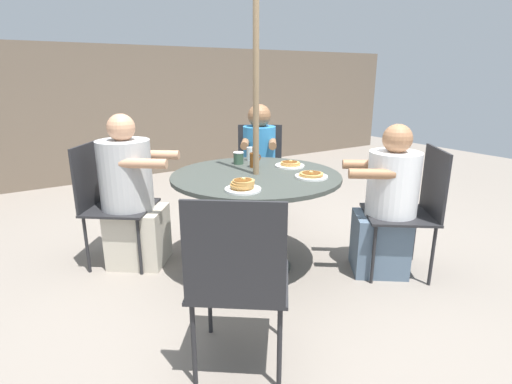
{
  "coord_description": "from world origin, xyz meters",
  "views": [
    {
      "loc": [
        -1.52,
        -2.37,
        1.44
      ],
      "look_at": [
        0.0,
        0.0,
        0.6
      ],
      "focal_mm": 28.0,
      "sensor_mm": 36.0,
      "label": 1
    }
  ],
  "objects_px": {
    "patio_chair_south": "(238,275)",
    "syrup_bottle": "(254,159)",
    "diner_west": "(387,208)",
    "coffee_cup": "(239,158)",
    "pancake_plate_a": "(290,165)",
    "patio_chair_north": "(260,167)",
    "diner_north": "(259,170)",
    "patio_table": "(256,191)",
    "drinking_glass_a": "(251,154)",
    "pancake_plate_c": "(243,186)",
    "patio_chair_east": "(108,197)",
    "pancake_plate_b": "(311,175)",
    "patio_chair_west": "(413,204)",
    "diner_east": "(131,199)"
  },
  "relations": [
    {
      "from": "diner_north",
      "to": "patio_table",
      "type": "bearing_deg",
      "value": 90.0
    },
    {
      "from": "patio_chair_north",
      "to": "diner_east",
      "type": "distance_m",
      "value": 1.44
    },
    {
      "from": "patio_chair_north",
      "to": "syrup_bottle",
      "type": "distance_m",
      "value": 0.95
    },
    {
      "from": "patio_table",
      "to": "diner_north",
      "type": "distance_m",
      "value": 0.96
    },
    {
      "from": "diner_north",
      "to": "pancake_plate_b",
      "type": "xyz_separation_m",
      "value": [
        -0.27,
        -1.08,
        0.21
      ]
    },
    {
      "from": "coffee_cup",
      "to": "drinking_glass_a",
      "type": "bearing_deg",
      "value": 21.45
    },
    {
      "from": "diner_east",
      "to": "coffee_cup",
      "type": "distance_m",
      "value": 0.89
    },
    {
      "from": "patio_chair_west",
      "to": "syrup_bottle",
      "type": "distance_m",
      "value": 1.22
    },
    {
      "from": "patio_chair_north",
      "to": "syrup_bottle",
      "type": "height_order",
      "value": "patio_chair_north"
    },
    {
      "from": "diner_east",
      "to": "patio_chair_west",
      "type": "xyz_separation_m",
      "value": [
        1.67,
        -1.26,
        0.01
      ]
    },
    {
      "from": "diner_east",
      "to": "patio_chair_south",
      "type": "xyz_separation_m",
      "value": [
        0.07,
        -1.49,
        0.01
      ]
    },
    {
      "from": "pancake_plate_a",
      "to": "syrup_bottle",
      "type": "height_order",
      "value": "syrup_bottle"
    },
    {
      "from": "diner_west",
      "to": "coffee_cup",
      "type": "distance_m",
      "value": 1.2
    },
    {
      "from": "diner_west",
      "to": "patio_chair_south",
      "type": "bearing_deg",
      "value": 139.89
    },
    {
      "from": "diner_north",
      "to": "pancake_plate_b",
      "type": "distance_m",
      "value": 1.13
    },
    {
      "from": "drinking_glass_a",
      "to": "patio_chair_south",
      "type": "bearing_deg",
      "value": -124.13
    },
    {
      "from": "patio_chair_south",
      "to": "pancake_plate_c",
      "type": "bearing_deg",
      "value": 94.06
    },
    {
      "from": "pancake_plate_a",
      "to": "drinking_glass_a",
      "type": "relative_size",
      "value": 2.05
    },
    {
      "from": "diner_west",
      "to": "syrup_bottle",
      "type": "bearing_deg",
      "value": 77.15
    },
    {
      "from": "patio_table",
      "to": "pancake_plate_b",
      "type": "xyz_separation_m",
      "value": [
        0.27,
        -0.29,
        0.14
      ]
    },
    {
      "from": "pancake_plate_a",
      "to": "drinking_glass_a",
      "type": "height_order",
      "value": "drinking_glass_a"
    },
    {
      "from": "pancake_plate_b",
      "to": "diner_east",
      "type": "bearing_deg",
      "value": 139.56
    },
    {
      "from": "patio_chair_south",
      "to": "patio_chair_west",
      "type": "distance_m",
      "value": 1.62
    },
    {
      "from": "diner_east",
      "to": "coffee_cup",
      "type": "bearing_deg",
      "value": 112.89
    },
    {
      "from": "pancake_plate_b",
      "to": "diner_west",
      "type": "bearing_deg",
      "value": -29.02
    },
    {
      "from": "diner_east",
      "to": "drinking_glass_a",
      "type": "bearing_deg",
      "value": 118.61
    },
    {
      "from": "patio_chair_east",
      "to": "patio_chair_north",
      "type": "bearing_deg",
      "value": 136.57
    },
    {
      "from": "patio_chair_north",
      "to": "patio_chair_east",
      "type": "height_order",
      "value": "same"
    },
    {
      "from": "diner_west",
      "to": "pancake_plate_c",
      "type": "distance_m",
      "value": 1.12
    },
    {
      "from": "pancake_plate_b",
      "to": "patio_chair_east",
      "type": "bearing_deg",
      "value": 139.9
    },
    {
      "from": "diner_west",
      "to": "syrup_bottle",
      "type": "height_order",
      "value": "diner_west"
    },
    {
      "from": "pancake_plate_b",
      "to": "coffee_cup",
      "type": "height_order",
      "value": "coffee_cup"
    },
    {
      "from": "patio_chair_east",
      "to": "syrup_bottle",
      "type": "bearing_deg",
      "value": 101.37
    },
    {
      "from": "patio_chair_west",
      "to": "syrup_bottle",
      "type": "bearing_deg",
      "value": 79.16
    },
    {
      "from": "pancake_plate_c",
      "to": "coffee_cup",
      "type": "relative_size",
      "value": 2.35
    },
    {
      "from": "syrup_bottle",
      "to": "diner_east",
      "type": "bearing_deg",
      "value": 155.99
    },
    {
      "from": "syrup_bottle",
      "to": "drinking_glass_a",
      "type": "height_order",
      "value": "syrup_bottle"
    },
    {
      "from": "coffee_cup",
      "to": "diner_north",
      "type": "bearing_deg",
      "value": 41.72
    },
    {
      "from": "patio_chair_south",
      "to": "pancake_plate_b",
      "type": "xyz_separation_m",
      "value": [
        0.96,
        0.62,
        0.22
      ]
    },
    {
      "from": "patio_chair_south",
      "to": "syrup_bottle",
      "type": "relative_size",
      "value": 5.85
    },
    {
      "from": "syrup_bottle",
      "to": "diner_north",
      "type": "bearing_deg",
      "value": 54.03
    },
    {
      "from": "diner_east",
      "to": "patio_chair_south",
      "type": "bearing_deg",
      "value": 40.29
    },
    {
      "from": "patio_table",
      "to": "coffee_cup",
      "type": "xyz_separation_m",
      "value": [
        0.07,
        0.37,
        0.17
      ]
    },
    {
      "from": "syrup_bottle",
      "to": "patio_chair_south",
      "type": "bearing_deg",
      "value": -125.71
    },
    {
      "from": "patio_chair_north",
      "to": "pancake_plate_c",
      "type": "relative_size",
      "value": 4.12
    },
    {
      "from": "syrup_bottle",
      "to": "patio_chair_west",
      "type": "bearing_deg",
      "value": -47.38
    },
    {
      "from": "syrup_bottle",
      "to": "patio_chair_north",
      "type": "bearing_deg",
      "value": 54.32
    },
    {
      "from": "patio_table",
      "to": "pancake_plate_b",
      "type": "distance_m",
      "value": 0.42
    },
    {
      "from": "diner_north",
      "to": "diner_west",
      "type": "relative_size",
      "value": 1.05
    },
    {
      "from": "patio_chair_east",
      "to": "coffee_cup",
      "type": "distance_m",
      "value": 1.05
    }
  ]
}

